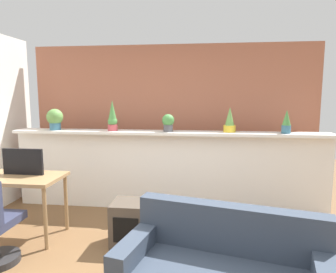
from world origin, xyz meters
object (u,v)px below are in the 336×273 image
(tv_monitor, at_px, (23,162))
(potted_plant_3, at_px, (230,121))
(side_cube_shelf, at_px, (130,223))
(potted_plant_2, at_px, (168,122))
(potted_plant_4, at_px, (286,122))
(potted_plant_0, at_px, (55,118))
(desk, at_px, (15,183))
(potted_plant_1, at_px, (112,118))

(tv_monitor, bearing_deg, potted_plant_3, 22.51)
(side_cube_shelf, bearing_deg, potted_plant_2, 74.17)
(potted_plant_3, relative_size, tv_monitor, 0.72)
(potted_plant_2, bearing_deg, potted_plant_4, -0.19)
(potted_plant_0, distance_m, potted_plant_2, 1.72)
(potted_plant_2, distance_m, potted_plant_3, 0.87)
(potted_plant_0, height_order, tv_monitor, potted_plant_0)
(desk, relative_size, tv_monitor, 2.21)
(potted_plant_2, bearing_deg, potted_plant_0, 179.74)
(potted_plant_0, height_order, potted_plant_2, potted_plant_0)
(potted_plant_4, bearing_deg, desk, -162.41)
(potted_plant_0, bearing_deg, desk, -88.94)
(potted_plant_1, xyz_separation_m, desk, (-0.87, -1.07, -0.70))
(desk, height_order, tv_monitor, tv_monitor)
(potted_plant_4, xyz_separation_m, tv_monitor, (-3.26, -0.98, -0.43))
(potted_plant_2, xyz_separation_m, side_cube_shelf, (-0.31, -1.08, -1.06))
(potted_plant_2, bearing_deg, side_cube_shelf, -105.83)
(potted_plant_1, height_order, side_cube_shelf, potted_plant_1)
(potted_plant_4, height_order, desk, potted_plant_4)
(potted_plant_0, relative_size, side_cube_shelf, 0.64)
(potted_plant_1, xyz_separation_m, tv_monitor, (-0.81, -0.99, -0.46))
(potted_plant_2, xyz_separation_m, potted_plant_4, (1.63, -0.01, 0.02))
(potted_plant_4, height_order, tv_monitor, potted_plant_4)
(potted_plant_3, bearing_deg, desk, -156.49)
(potted_plant_0, xyz_separation_m, potted_plant_4, (3.35, -0.01, -0.02))
(potted_plant_0, height_order, potted_plant_1, potted_plant_1)
(potted_plant_1, distance_m, potted_plant_2, 0.83)
(potted_plant_4, height_order, side_cube_shelf, potted_plant_4)
(potted_plant_3, relative_size, potted_plant_4, 1.10)
(potted_plant_3, height_order, potted_plant_4, potted_plant_3)
(tv_monitor, bearing_deg, potted_plant_1, 50.81)
(potted_plant_1, height_order, tv_monitor, potted_plant_1)
(potted_plant_1, xyz_separation_m, potted_plant_3, (1.70, 0.05, -0.04))
(potted_plant_0, xyz_separation_m, potted_plant_1, (0.89, 0.00, 0.02))
(potted_plant_0, relative_size, potted_plant_3, 0.89)
(potted_plant_3, xyz_separation_m, desk, (-2.57, -1.12, -0.67))
(potted_plant_1, bearing_deg, potted_plant_0, -179.88)
(desk, bearing_deg, tv_monitor, 50.46)
(potted_plant_2, height_order, side_cube_shelf, potted_plant_2)
(potted_plant_2, height_order, desk, potted_plant_2)
(potted_plant_3, xyz_separation_m, tv_monitor, (-2.50, -1.04, -0.43))
(potted_plant_3, bearing_deg, potted_plant_1, -178.38)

